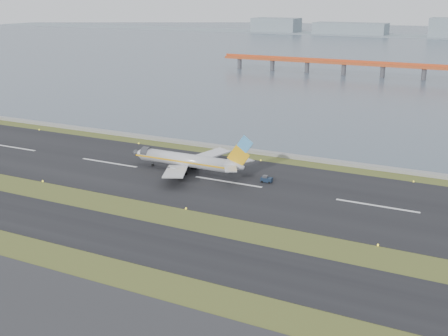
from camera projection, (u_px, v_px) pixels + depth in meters
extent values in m
plane|color=#374D1B|center=(169.00, 220.00, 126.40)|extent=(1000.00, 1000.00, 0.00)
cube|color=black|center=(138.00, 240.00, 116.15)|extent=(1000.00, 18.00, 0.10)
cube|color=black|center=(228.00, 182.00, 151.97)|extent=(1000.00, 45.00, 0.10)
cube|color=gray|center=(270.00, 154.00, 177.43)|extent=(1000.00, 2.50, 1.00)
cube|color=#4A5969|center=(434.00, 49.00, 518.77)|extent=(1400.00, 800.00, 1.30)
cube|color=#C14C21|center=(425.00, 67.00, 328.83)|extent=(260.00, 5.00, 1.60)
cube|color=#C14C21|center=(425.00, 65.00, 328.39)|extent=(260.00, 0.40, 1.40)
cylinder|color=#4C4C51|center=(272.00, 66.00, 371.35)|extent=(2.80, 2.80, 7.00)
cylinder|color=#4C4C51|center=(424.00, 75.00, 330.17)|extent=(2.80, 2.80, 7.00)
cube|color=gray|center=(276.00, 25.00, 746.95)|extent=(60.00, 35.00, 18.00)
cube|color=gray|center=(350.00, 28.00, 704.64)|extent=(90.00, 35.00, 14.00)
cylinder|color=silver|center=(185.00, 160.00, 160.00)|extent=(28.00, 3.80, 3.80)
cone|color=silver|center=(139.00, 153.00, 166.69)|extent=(3.20, 3.80, 3.80)
cone|color=silver|center=(236.00, 166.00, 152.96)|extent=(5.00, 3.80, 3.80)
cube|color=yellow|center=(181.00, 162.00, 158.36)|extent=(31.00, 0.06, 0.45)
cube|color=yellow|center=(188.00, 158.00, 161.63)|extent=(31.00, 0.06, 0.45)
cube|color=silver|center=(176.00, 171.00, 152.01)|extent=(11.31, 15.89, 1.66)
cube|color=silver|center=(206.00, 156.00, 166.51)|extent=(11.31, 15.89, 1.66)
cylinder|color=#3D3D42|center=(175.00, 172.00, 155.23)|extent=(4.20, 2.10, 2.10)
cylinder|color=#3D3D42|center=(196.00, 161.00, 165.47)|extent=(4.20, 2.10, 2.10)
cube|color=yellow|center=(238.00, 157.00, 151.75)|extent=(6.80, 0.35, 6.85)
cube|color=#53A9EC|center=(245.00, 144.00, 149.84)|extent=(4.85, 0.37, 4.90)
cube|color=silver|center=(231.00, 169.00, 149.44)|extent=(5.64, 6.80, 0.22)
cube|color=silver|center=(243.00, 161.00, 155.92)|extent=(5.64, 6.80, 0.22)
cylinder|color=black|center=(153.00, 165.00, 165.62)|extent=(0.80, 0.28, 0.80)
cylinder|color=black|center=(184.00, 173.00, 157.84)|extent=(1.00, 0.38, 1.00)
cylinder|color=black|center=(194.00, 168.00, 162.62)|extent=(1.00, 0.38, 1.00)
cube|color=#142338|center=(267.00, 180.00, 151.49)|extent=(3.10, 1.90, 1.12)
cube|color=#3D3D42|center=(265.00, 177.00, 151.41)|extent=(1.41, 1.49, 0.65)
cylinder|color=black|center=(262.00, 182.00, 151.36)|extent=(0.67, 0.33, 0.65)
cylinder|color=black|center=(264.00, 180.00, 152.68)|extent=(0.67, 0.33, 0.65)
cylinder|color=black|center=(269.00, 183.00, 150.61)|extent=(0.67, 0.33, 0.65)
cylinder|color=black|center=(271.00, 181.00, 151.93)|extent=(0.67, 0.33, 0.65)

